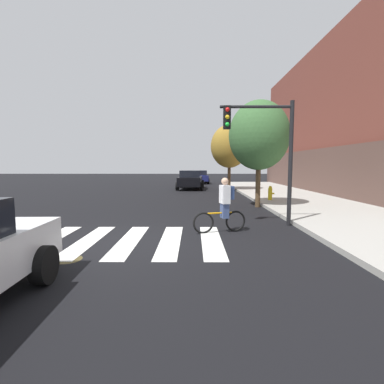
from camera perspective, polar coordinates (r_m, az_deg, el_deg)
The scene contains 10 objects.
ground_plane at distance 8.21m, azimuth -14.50°, elevation -9.42°, with size 120.00×120.00×0.00m, color black.
crosswalk_stripes at distance 8.28m, azimuth -16.23°, elevation -9.30°, with size 6.19×3.44×0.01m.
manhole_cover at distance 7.04m, azimuth -23.60°, elevation -12.18°, with size 0.64×0.64×0.01m, color #473D1E.
sedan_mid at distance 24.72m, azimuth -0.28°, elevation 2.53°, with size 2.42×4.79×1.62m.
sedan_far at distance 32.51m, azimuth 1.45°, elevation 3.09°, with size 2.17×4.34×1.47m.
cyclist at distance 8.83m, azimuth 6.32°, elevation -2.65°, with size 1.66×0.51×1.69m.
traffic_light_near at distance 10.04m, azimuth 14.60°, elevation 9.72°, with size 2.47×0.28×4.20m.
fire_hydrant at distance 16.37m, azimuth 15.32°, elevation -0.20°, with size 0.33×0.22×0.78m.
street_tree_near at distance 14.46m, azimuth 13.21°, elevation 10.90°, with size 2.91×2.91×5.18m.
street_tree_mid at distance 23.01m, azimuth 7.47°, elevation 9.00°, with size 2.95×2.95×5.24m.
Camera 1 is at (2.07, -7.67, 2.08)m, focal length 26.77 mm.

